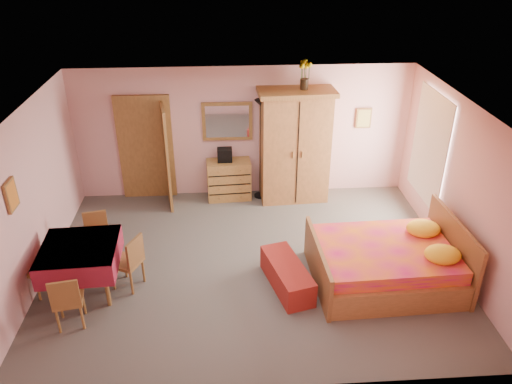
{
  "coord_description": "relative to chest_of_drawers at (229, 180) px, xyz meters",
  "views": [
    {
      "loc": [
        -0.36,
        -6.62,
        4.85
      ],
      "look_at": [
        0.1,
        0.3,
        1.15
      ],
      "focal_mm": 35.0,
      "sensor_mm": 36.0,
      "label": 1
    }
  ],
  "objects": [
    {
      "name": "chair_south",
      "position": [
        -2.23,
        -3.47,
        0.02
      ],
      "size": [
        0.44,
        0.44,
        0.84
      ],
      "primitive_type": "cube",
      "rotation": [
        0.0,
        0.0,
        0.17
      ],
      "color": "#A16F36",
      "rests_on": "floor"
    },
    {
      "name": "chair_north",
      "position": [
        -2.15,
        -1.98,
        0.01
      ],
      "size": [
        0.44,
        0.44,
        0.82
      ],
      "primitive_type": "cube",
      "rotation": [
        0.0,
        0.0,
        3.36
      ],
      "color": "#9F6C35",
      "rests_on": "floor"
    },
    {
      "name": "picture_left",
      "position": [
        -2.91,
        -2.85,
        1.3
      ],
      "size": [
        0.04,
        0.32,
        0.42
      ],
      "primitive_type": "cube",
      "color": "orange",
      "rests_on": "wall_left"
    },
    {
      "name": "doorway",
      "position": [
        -1.59,
        0.22,
        0.62
      ],
      "size": [
        1.06,
        0.12,
        2.15
      ],
      "primitive_type": "cube",
      "color": "#9E6B35",
      "rests_on": "floor"
    },
    {
      "name": "wall_right",
      "position": [
        3.56,
        -2.25,
        0.9
      ],
      "size": [
        0.1,
        5.0,
        2.6
      ],
      "primitive_type": "cube",
      "color": "#DEA1A2",
      "rests_on": "floor"
    },
    {
      "name": "ceiling",
      "position": [
        0.31,
        -2.25,
        2.2
      ],
      "size": [
        6.5,
        6.5,
        0.0
      ],
      "primitive_type": "plane",
      "rotation": [
        3.14,
        0.0,
        0.0
      ],
      "color": "brown",
      "rests_on": "wall_back"
    },
    {
      "name": "stereo",
      "position": [
        -0.07,
        0.02,
        0.54
      ],
      "size": [
        0.29,
        0.21,
        0.27
      ],
      "primitive_type": "cube",
      "rotation": [
        0.0,
        0.0,
        0.01
      ],
      "color": "black",
      "rests_on": "chest_of_drawers"
    },
    {
      "name": "sunflower_vase",
      "position": [
        1.41,
        -0.06,
        2.1
      ],
      "size": [
        0.22,
        0.22,
        0.54
      ],
      "primitive_type": "cube",
      "rotation": [
        0.0,
        0.0,
        0.02
      ],
      "color": "yellow",
      "rests_on": "wardrobe"
    },
    {
      "name": "wall_mirror",
      "position": [
        0.0,
        0.21,
        1.15
      ],
      "size": [
        0.96,
        0.06,
        0.76
      ],
      "primitive_type": "cube",
      "rotation": [
        0.0,
        0.0,
        -0.01
      ],
      "color": "silver",
      "rests_on": "wall_back"
    },
    {
      "name": "chair_east",
      "position": [
        -1.58,
        -2.69,
        0.04
      ],
      "size": [
        0.53,
        0.53,
        0.88
      ],
      "primitive_type": "cube",
      "rotation": [
        0.0,
        0.0,
        1.14
      ],
      "color": "olive",
      "rests_on": "floor"
    },
    {
      "name": "chair_west",
      "position": [
        -2.95,
        -2.75,
        0.04
      ],
      "size": [
        0.49,
        0.49,
        0.88
      ],
      "primitive_type": "cube",
      "rotation": [
        0.0,
        0.0,
        -1.81
      ],
      "color": "#AD733A",
      "rests_on": "floor"
    },
    {
      "name": "floor",
      "position": [
        0.31,
        -2.25,
        -0.4
      ],
      "size": [
        6.5,
        6.5,
        0.0
      ],
      "primitive_type": "plane",
      "color": "#615C55",
      "rests_on": "ground"
    },
    {
      "name": "chest_of_drawers",
      "position": [
        0.0,
        0.0,
        0.0
      ],
      "size": [
        0.88,
        0.48,
        0.8
      ],
      "primitive_type": "cube",
      "rotation": [
        0.0,
        0.0,
        0.06
      ],
      "color": "#AF7A3B",
      "rests_on": "floor"
    },
    {
      "name": "wall_back",
      "position": [
        0.31,
        0.25,
        0.9
      ],
      "size": [
        6.5,
        0.1,
        2.6
      ],
      "primitive_type": "cube",
      "color": "#DEA1A2",
      "rests_on": "floor"
    },
    {
      "name": "floor_lamp",
      "position": [
        0.63,
        0.02,
        0.61
      ],
      "size": [
        0.27,
        0.27,
        2.02
      ],
      "primitive_type": "cube",
      "rotation": [
        0.0,
        0.0,
        -0.03
      ],
      "color": "black",
      "rests_on": "floor"
    },
    {
      "name": "bench",
      "position": [
        0.82,
        -2.88,
        -0.2
      ],
      "size": [
        0.74,
        1.27,
        0.4
      ],
      "primitive_type": "cube",
      "rotation": [
        0.0,
        0.0,
        0.26
      ],
      "color": "maroon",
      "rests_on": "floor"
    },
    {
      "name": "dining_table",
      "position": [
        -2.21,
        -2.76,
        -0.01
      ],
      "size": [
        1.13,
        1.13,
        0.79
      ],
      "primitive_type": "cube",
      "rotation": [
        0.0,
        0.0,
        0.05
      ],
      "color": "maroon",
      "rests_on": "floor"
    },
    {
      "name": "picture_back",
      "position": [
        2.66,
        0.22,
        1.15
      ],
      "size": [
        0.3,
        0.04,
        0.4
      ],
      "primitive_type": "cube",
      "color": "#D8BF59",
      "rests_on": "wall_back"
    },
    {
      "name": "window",
      "position": [
        3.52,
        -1.05,
        1.05
      ],
      "size": [
        0.08,
        1.4,
        1.95
      ],
      "primitive_type": "cube",
      "color": "white",
      "rests_on": "wall_right"
    },
    {
      "name": "wall_left",
      "position": [
        -2.94,
        -2.25,
        0.9
      ],
      "size": [
        0.1,
        5.0,
        2.6
      ],
      "primitive_type": "cube",
      "color": "#DEA1A2",
      "rests_on": "floor"
    },
    {
      "name": "wardrobe",
      "position": [
        1.28,
        -0.07,
        0.71
      ],
      "size": [
        1.46,
        0.81,
        2.23
      ],
      "primitive_type": "cube",
      "rotation": [
        0.0,
        0.0,
        0.05
      ],
      "color": "#AA6C39",
      "rests_on": "floor"
    },
    {
      "name": "bed",
      "position": [
        2.31,
        -2.82,
        0.1
      ],
      "size": [
        2.23,
        1.78,
        1.01
      ],
      "primitive_type": "cube",
      "rotation": [
        0.0,
        0.0,
        0.03
      ],
      "color": "#D61461",
      "rests_on": "floor"
    },
    {
      "name": "wall_front",
      "position": [
        0.31,
        -4.75,
        0.9
      ],
      "size": [
        6.5,
        0.1,
        2.6
      ],
      "primitive_type": "cube",
      "color": "#DEA1A2",
      "rests_on": "floor"
    }
  ]
}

